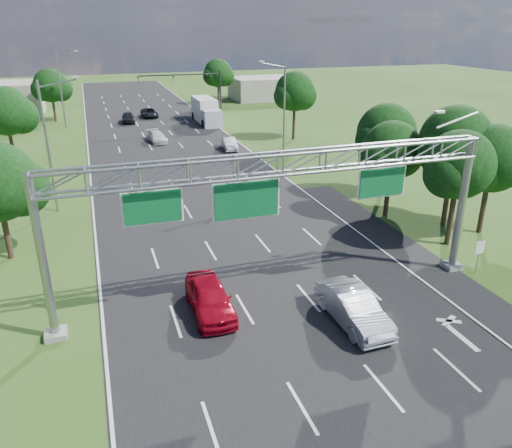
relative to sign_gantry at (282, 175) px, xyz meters
name	(u,v)px	position (x,y,z in m)	size (l,w,h in m)	color
ground	(201,196)	(-0.33, 18.00, -6.89)	(220.00, 220.00, 0.00)	#2A4915
road	(201,196)	(-0.33, 18.00, -6.89)	(18.00, 180.00, 0.02)	black
road_flare	(413,257)	(9.87, 2.00, -6.89)	(3.00, 30.00, 0.02)	black
sign_gantry	(282,175)	(0.00, 0.00, 0.00)	(23.50, 1.00, 9.56)	gray
regulatory_sign	(480,250)	(12.07, -1.02, -5.38)	(0.60, 0.08, 2.10)	gray
traffic_signal	(197,84)	(7.15, 53.00, -1.72)	(12.21, 0.24, 7.00)	black
streetlight_l_near	(49,141)	(-11.63, 18.00, -1.31)	(2.97, 0.22, 10.16)	gray
streetlight_l_far	(62,86)	(-11.63, 53.00, -1.31)	(2.97, 0.22, 10.16)	gray
streetlight_r_mid	(283,106)	(10.97, 28.00, -1.31)	(2.97, 0.22, 10.16)	gray
tree_cluster_right	(434,151)	(14.47, 7.19, -1.58)	(9.91, 14.60, 8.68)	#2D2116
tree_verge_lb	(7,113)	(-16.25, 33.04, -1.48)	(5.76, 4.80, 8.06)	#2D2116
tree_verge_lc	(51,87)	(-13.25, 58.04, -1.92)	(5.76, 4.80, 7.62)	#2D2116
tree_verge_rd	(295,93)	(15.75, 36.04, -1.26)	(5.76, 4.80, 8.28)	#2D2116
tree_verge_re	(218,74)	(13.75, 66.04, -1.70)	(5.76, 4.80, 7.84)	#2D2116
building_right	(264,88)	(23.67, 70.00, -4.89)	(12.00, 9.00, 4.00)	gray
red_coupe	(210,298)	(-3.88, -0.18, -6.05)	(2.00, 4.96, 1.69)	#A6071A
silver_sedan	(353,308)	(2.58, -3.36, -6.04)	(1.80, 5.17, 1.70)	#B5BCC2
car_queue_a	(157,137)	(-0.97, 39.68, -6.25)	(1.81, 4.45, 1.29)	silver
car_queue_b	(149,113)	(0.34, 57.22, -6.23)	(2.19, 4.75, 1.32)	black
car_queue_c	(128,118)	(-3.18, 53.59, -6.14)	(1.78, 4.42, 1.51)	black
car_queue_d	(229,144)	(6.48, 33.17, -6.22)	(1.42, 4.07, 1.34)	silver
box_truck	(206,111)	(7.67, 50.12, -5.24)	(2.78, 9.07, 3.44)	silver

